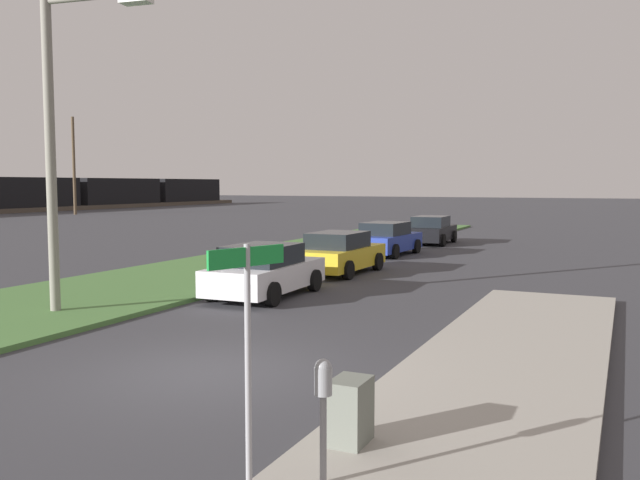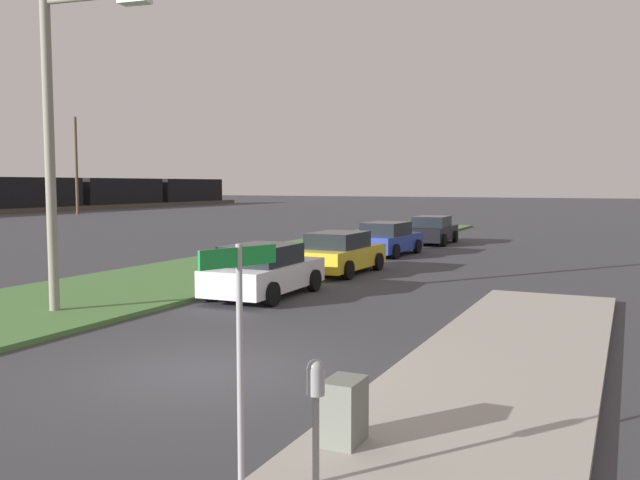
{
  "view_description": "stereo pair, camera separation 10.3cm",
  "coord_description": "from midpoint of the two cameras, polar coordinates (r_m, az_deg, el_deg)",
  "views": [
    {
      "loc": [
        -9.21,
        -6.3,
        3.15
      ],
      "look_at": [
        11.4,
        3.19,
        1.24
      ],
      "focal_mm": 37.54,
      "sensor_mm": 36.0,
      "label": 1
    },
    {
      "loc": [
        -9.16,
        -6.39,
        3.15
      ],
      "look_at": [
        11.4,
        3.19,
        1.24
      ],
      "focal_mm": 37.54,
      "sensor_mm": 36.0,
      "label": 2
    }
  ],
  "objects": [
    {
      "name": "utility_box",
      "position": [
        8.04,
        2.46,
        -14.83
      ],
      "size": [
        0.55,
        0.4,
        0.9
      ],
      "primitive_type": "cube",
      "color": "slate",
      "rests_on": "ground"
    },
    {
      "name": "sidewalk_curb",
      "position": [
        8.03,
        10.26,
        -17.83
      ],
      "size": [
        24.0,
        3.2,
        0.14
      ],
      "primitive_type": "cube",
      "color": "#9E998E",
      "rests_on": "ground"
    },
    {
      "name": "parked_car_yellow",
      "position": [
        23.57,
        1.81,
        -1.13
      ],
      "size": [
        4.34,
        2.1,
        1.47
      ],
      "rotation": [
        0.0,
        0.0,
        -0.02
      ],
      "color": "gold",
      "rests_on": "ground"
    },
    {
      "name": "parking_meter",
      "position": [
        6.85,
        0.09,
        -13.07
      ],
      "size": [
        0.18,
        0.18,
        1.42
      ],
      "color": "slate",
      "rests_on": "ground"
    },
    {
      "name": "parked_car_white",
      "position": [
        18.8,
        -4.61,
        -2.66
      ],
      "size": [
        4.35,
        2.11,
        1.47
      ],
      "rotation": [
        0.0,
        0.0,
        0.03
      ],
      "color": "silver",
      "rests_on": "ground"
    },
    {
      "name": "grass_median",
      "position": [
        23.67,
        -10.08,
        -2.78
      ],
      "size": [
        60.0,
        6.0,
        0.12
      ],
      "primitive_type": "cube",
      "color": "#477238",
      "rests_on": "ground"
    },
    {
      "name": "distant_utility_pole",
      "position": [
        73.55,
        -20.02,
        5.95
      ],
      "size": [
        0.3,
        0.3,
        10.0
      ],
      "primitive_type": "cylinder",
      "color": "brown",
      "rests_on": "ground"
    },
    {
      "name": "ground",
      "position": [
        11.6,
        -9.46,
        -11.02
      ],
      "size": [
        300.0,
        300.0,
        0.0
      ],
      "primitive_type": "plane",
      "color": "#38383D"
    },
    {
      "name": "parked_car_blue",
      "position": [
        29.73,
        5.85,
        0.08
      ],
      "size": [
        4.39,
        2.2,
        1.47
      ],
      "rotation": [
        0.0,
        0.0,
        -0.05
      ],
      "color": "#23389E",
      "rests_on": "ground"
    },
    {
      "name": "street_sign",
      "position": [
        6.33,
        -6.39,
        -8.44
      ],
      "size": [
        0.86,
        0.32,
        2.6
      ],
      "color": "#99999E",
      "rests_on": "ground"
    },
    {
      "name": "parked_car_black",
      "position": [
        35.62,
        9.65,
        0.81
      ],
      "size": [
        4.35,
        2.11,
        1.47
      ],
      "rotation": [
        0.0,
        0.0,
        0.03
      ],
      "color": "black",
      "rests_on": "ground"
    },
    {
      "name": "streetlight",
      "position": [
        16.93,
        -21.01,
        8.68
      ],
      "size": [
        0.66,
        2.87,
        7.5
      ],
      "color": "gray",
      "rests_on": "ground"
    }
  ]
}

